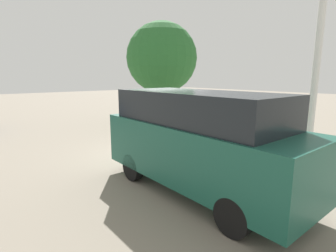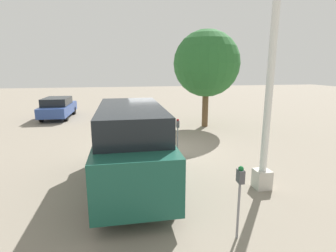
{
  "view_description": "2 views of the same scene",
  "coord_description": "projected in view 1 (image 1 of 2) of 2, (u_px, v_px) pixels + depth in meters",
  "views": [
    {
      "loc": [
        7.12,
        -5.65,
        2.69
      ],
      "look_at": [
        0.64,
        -0.23,
        1.09
      ],
      "focal_mm": 28.0,
      "sensor_mm": 36.0,
      "label": 1
    },
    {
      "loc": [
        10.44,
        -1.67,
        3.4
      ],
      "look_at": [
        0.45,
        0.26,
        1.16
      ],
      "focal_mm": 28.0,
      "sensor_mm": 36.0,
      "label": 2
    }
  ],
  "objects": [
    {
      "name": "parked_van",
      "position": [
        199.0,
        139.0,
        6.04
      ],
      "size": [
        5.18,
        1.98,
        2.36
      ],
      "rotation": [
        0.0,
        0.0,
        -0.01
      ],
      "color": "#195142",
      "rests_on": "ground"
    },
    {
      "name": "street_tree",
      "position": [
        162.0,
        58.0,
        14.09
      ],
      "size": [
        3.78,
        3.78,
        5.57
      ],
      "color": "brown",
      "rests_on": "ground"
    },
    {
      "name": "parking_meter_near",
      "position": [
        188.0,
        123.0,
        9.05
      ],
      "size": [
        0.21,
        0.13,
        1.49
      ],
      "rotation": [
        0.0,
        0.0,
        -0.09
      ],
      "color": "gray",
      "rests_on": "ground"
    },
    {
      "name": "lamp_post",
      "position": [
        315.0,
        83.0,
        7.39
      ],
      "size": [
        0.44,
        0.44,
        6.55
      ],
      "color": "beige",
      "rests_on": "ground"
    },
    {
      "name": "ground_plane",
      "position": [
        162.0,
        152.0,
        9.42
      ],
      "size": [
        80.0,
        80.0,
        0.0
      ],
      "primitive_type": "plane",
      "color": "gray"
    }
  ]
}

